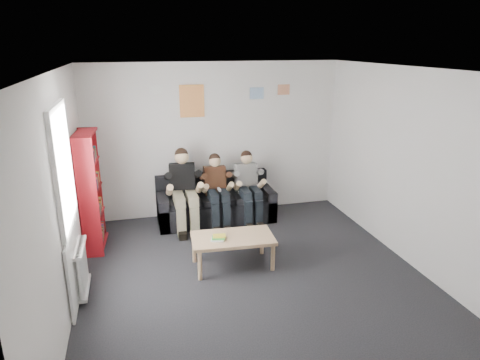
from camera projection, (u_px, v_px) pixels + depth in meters
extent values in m
plane|color=black|center=(254.00, 278.00, 5.70)|extent=(5.00, 5.00, 0.00)
plane|color=white|center=(257.00, 70.00, 4.87)|extent=(5.00, 5.00, 0.00)
plane|color=white|center=(216.00, 140.00, 7.59)|extent=(4.50, 0.00, 4.50)
plane|color=white|center=(357.00, 290.00, 2.98)|extent=(4.50, 0.00, 4.50)
plane|color=white|center=(61.00, 198.00, 4.75)|extent=(0.00, 5.00, 5.00)
plane|color=white|center=(414.00, 170.00, 5.82)|extent=(0.00, 5.00, 5.00)
cube|color=black|center=(216.00, 210.00, 7.53)|extent=(2.01, 0.82, 0.38)
cube|color=black|center=(212.00, 183.00, 7.71)|extent=(2.01, 0.18, 0.39)
cube|color=black|center=(163.00, 210.00, 7.29)|extent=(0.16, 0.82, 0.55)
cube|color=black|center=(266.00, 201.00, 7.72)|extent=(0.16, 0.82, 0.55)
cube|color=black|center=(216.00, 198.00, 7.39)|extent=(1.68, 0.57, 0.09)
cube|color=maroon|center=(90.00, 191.00, 6.35)|extent=(0.27, 0.80, 1.78)
cube|color=#DAAB7E|center=(233.00, 238.00, 5.89)|extent=(1.12, 0.62, 0.04)
cylinder|color=#DAAB7E|center=(200.00, 266.00, 5.61)|extent=(0.06, 0.06, 0.40)
cylinder|color=#DAAB7E|center=(273.00, 257.00, 5.85)|extent=(0.06, 0.06, 0.40)
cylinder|color=#DAAB7E|center=(194.00, 249.00, 6.07)|extent=(0.06, 0.06, 0.40)
cylinder|color=#DAAB7E|center=(262.00, 241.00, 6.31)|extent=(0.06, 0.06, 0.40)
cube|color=white|center=(218.00, 240.00, 5.78)|extent=(0.17, 0.13, 0.01)
cube|color=green|center=(218.00, 238.00, 5.80)|extent=(0.17, 0.13, 0.01)
cube|color=yellow|center=(219.00, 236.00, 5.83)|extent=(0.17, 0.13, 0.01)
cube|color=black|center=(182.00, 180.00, 7.27)|extent=(0.43, 0.32, 0.61)
sphere|color=#D9B384|center=(182.00, 157.00, 7.11)|extent=(0.24, 0.24, 0.24)
sphere|color=black|center=(181.00, 155.00, 7.11)|extent=(0.23, 0.23, 0.23)
cube|color=gray|center=(185.00, 198.00, 7.04)|extent=(0.39, 0.49, 0.16)
cube|color=gray|center=(188.00, 221.00, 6.92)|extent=(0.37, 0.15, 0.47)
cube|color=black|center=(189.00, 233.00, 6.92)|extent=(0.37, 0.28, 0.11)
cube|color=#51301B|center=(215.00, 180.00, 7.41)|extent=(0.37, 0.27, 0.52)
sphere|color=#D9B384|center=(215.00, 161.00, 7.26)|extent=(0.20, 0.20, 0.20)
sphere|color=black|center=(215.00, 159.00, 7.26)|extent=(0.19, 0.19, 0.19)
cube|color=black|center=(218.00, 196.00, 7.21)|extent=(0.33, 0.42, 0.14)
cube|color=black|center=(221.00, 217.00, 7.11)|extent=(0.31, 0.13, 0.47)
cube|color=black|center=(222.00, 228.00, 7.12)|extent=(0.31, 0.24, 0.09)
cube|color=white|center=(219.00, 190.00, 7.08)|extent=(0.04, 0.13, 0.04)
cube|color=silver|center=(246.00, 178.00, 7.54)|extent=(0.37, 0.27, 0.53)
sphere|color=#D9B384|center=(247.00, 158.00, 7.39)|extent=(0.21, 0.21, 0.21)
sphere|color=black|center=(246.00, 156.00, 7.40)|extent=(0.20, 0.20, 0.20)
cube|color=black|center=(250.00, 193.00, 7.34)|extent=(0.34, 0.43, 0.14)
cube|color=black|center=(253.00, 214.00, 7.24)|extent=(0.32, 0.13, 0.47)
cube|color=black|center=(254.00, 225.00, 7.25)|extent=(0.32, 0.24, 0.09)
cylinder|color=silver|center=(80.00, 280.00, 5.00)|extent=(0.06, 0.06, 0.60)
cylinder|color=silver|center=(81.00, 276.00, 5.08)|extent=(0.06, 0.06, 0.60)
cylinder|color=silver|center=(82.00, 273.00, 5.15)|extent=(0.06, 0.06, 0.60)
cylinder|color=silver|center=(82.00, 270.00, 5.22)|extent=(0.06, 0.06, 0.60)
cylinder|color=silver|center=(83.00, 266.00, 5.30)|extent=(0.06, 0.06, 0.60)
cylinder|color=silver|center=(83.00, 263.00, 5.37)|extent=(0.06, 0.06, 0.60)
cylinder|color=silver|center=(84.00, 260.00, 5.45)|extent=(0.06, 0.06, 0.60)
cylinder|color=silver|center=(84.00, 258.00, 5.52)|extent=(0.06, 0.06, 0.60)
cube|color=silver|center=(85.00, 288.00, 5.35)|extent=(0.10, 0.64, 0.04)
cube|color=silver|center=(80.00, 248.00, 5.18)|extent=(0.10, 0.64, 0.04)
cube|color=white|center=(62.00, 167.00, 4.84)|extent=(0.02, 1.00, 1.30)
cube|color=white|center=(55.00, 107.00, 4.64)|extent=(0.05, 1.12, 0.06)
cube|color=white|center=(70.00, 222.00, 5.06)|extent=(0.05, 1.12, 0.06)
cube|color=white|center=(76.00, 262.00, 5.21)|extent=(0.03, 1.30, 0.90)
cube|color=#F0D454|center=(192.00, 101.00, 7.27)|extent=(0.42, 0.01, 0.55)
cube|color=#3D87D0|center=(257.00, 93.00, 7.51)|extent=(0.25, 0.01, 0.20)
cube|color=#BD3B78|center=(284.00, 90.00, 7.61)|extent=(0.22, 0.01, 0.18)
cube|color=white|center=(155.00, 90.00, 7.06)|extent=(0.20, 0.01, 0.14)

